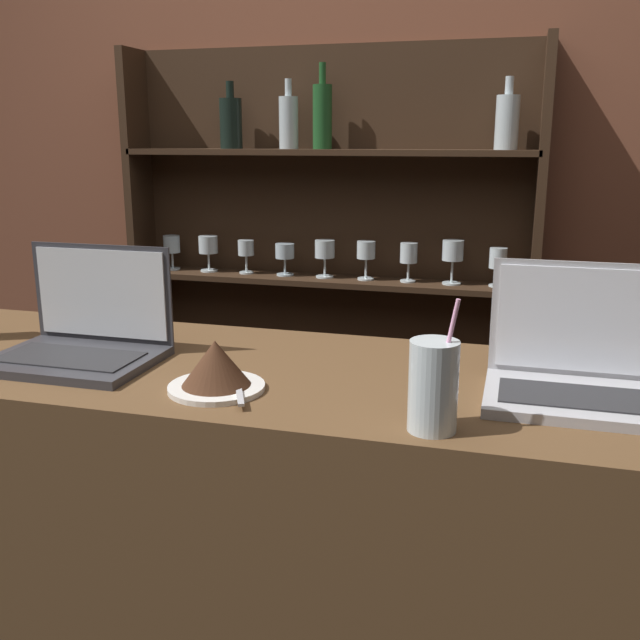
{
  "coord_description": "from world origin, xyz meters",
  "views": [
    {
      "loc": [
        0.59,
        -0.99,
        1.47
      ],
      "look_at": [
        0.23,
        0.32,
        1.13
      ],
      "focal_mm": 40.0,
      "sensor_mm": 36.0,
      "label": 1
    }
  ],
  "objects_px": {
    "laptop_far": "(583,370)",
    "cake_plate": "(216,368)",
    "water_glass": "(433,386)",
    "laptop_near": "(83,336)"
  },
  "relations": [
    {
      "from": "laptop_far",
      "to": "water_glass",
      "type": "distance_m",
      "value": 0.32
    },
    {
      "from": "laptop_far",
      "to": "cake_plate",
      "type": "distance_m",
      "value": 0.65
    },
    {
      "from": "laptop_far",
      "to": "cake_plate",
      "type": "height_order",
      "value": "laptop_far"
    },
    {
      "from": "laptop_near",
      "to": "cake_plate",
      "type": "bearing_deg",
      "value": -16.73
    },
    {
      "from": "laptop_far",
      "to": "laptop_near",
      "type": "bearing_deg",
      "value": -178.0
    },
    {
      "from": "cake_plate",
      "to": "water_glass",
      "type": "bearing_deg",
      "value": -11.14
    },
    {
      "from": "cake_plate",
      "to": "water_glass",
      "type": "distance_m",
      "value": 0.41
    },
    {
      "from": "laptop_far",
      "to": "cake_plate",
      "type": "relative_size",
      "value": 1.83
    },
    {
      "from": "cake_plate",
      "to": "laptop_near",
      "type": "bearing_deg",
      "value": 163.27
    },
    {
      "from": "laptop_near",
      "to": "cake_plate",
      "type": "height_order",
      "value": "laptop_near"
    }
  ]
}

